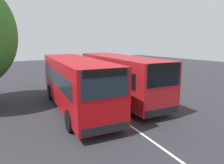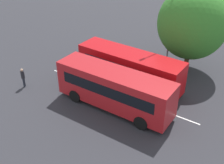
# 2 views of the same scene
# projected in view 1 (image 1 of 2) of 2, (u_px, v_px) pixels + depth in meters

# --- Properties ---
(ground_plane) EXTENTS (70.43, 70.43, 0.00)m
(ground_plane) POSITION_uv_depth(u_px,v_px,m) (103.00, 106.00, 13.44)
(ground_plane) COLOR #2B2B30
(bus_far_left) EXTENTS (9.66, 3.97, 3.15)m
(bus_far_left) POSITION_uv_depth(u_px,v_px,m) (76.00, 82.00, 12.50)
(bus_far_left) COLOR #B70C11
(bus_far_left) RESTS_ON ground
(bus_center_left) EXTENTS (9.65, 3.74, 3.15)m
(bus_center_left) POSITION_uv_depth(u_px,v_px,m) (120.00, 76.00, 14.56)
(bus_center_left) COLOR #AD191E
(bus_center_left) RESTS_ON ground
(lane_stripe_outer_left) EXTENTS (14.35, 2.37, 0.01)m
(lane_stripe_outer_left) POSITION_uv_depth(u_px,v_px,m) (103.00, 106.00, 13.44)
(lane_stripe_outer_left) COLOR silver
(lane_stripe_outer_left) RESTS_ON ground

